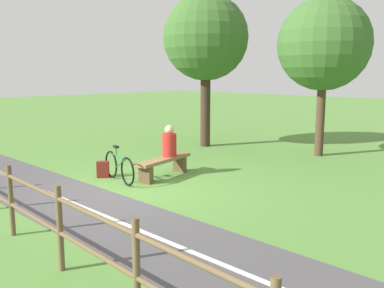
% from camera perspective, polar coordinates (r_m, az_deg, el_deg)
% --- Properties ---
extents(ground_plane, '(80.00, 80.00, 0.00)m').
position_cam_1_polar(ground_plane, '(9.60, -8.88, -6.24)').
color(ground_plane, '#548438').
extents(paved_path, '(2.27, 36.01, 0.02)m').
position_cam_1_polar(paved_path, '(5.96, 4.26, -16.19)').
color(paved_path, '#4C494C').
rests_on(paved_path, ground_plane).
extents(path_centre_line, '(0.28, 32.00, 0.00)m').
position_cam_1_polar(path_centre_line, '(5.96, 4.26, -16.10)').
color(path_centre_line, silver).
rests_on(path_centre_line, paved_path).
extents(bench, '(1.93, 0.74, 0.50)m').
position_cam_1_polar(bench, '(10.60, -3.88, -2.71)').
color(bench, brown).
rests_on(bench, ground_plane).
extents(person_seated, '(0.43, 0.43, 0.81)m').
position_cam_1_polar(person_seated, '(10.70, -3.11, 0.14)').
color(person_seated, '#B2231E').
rests_on(person_seated, bench).
extents(bicycle, '(0.36, 1.62, 0.87)m').
position_cam_1_polar(bicycle, '(10.29, -9.94, -3.11)').
color(bicycle, black).
rests_on(bicycle, ground_plane).
extents(backpack, '(0.36, 0.35, 0.41)m').
position_cam_1_polar(backpack, '(10.83, -12.06, -3.41)').
color(backpack, maroon).
rests_on(backpack, ground_plane).
extents(tree_far_left, '(2.99, 2.99, 5.34)m').
position_cam_1_polar(tree_far_left, '(15.04, 1.89, 14.21)').
color(tree_far_left, '#38281E').
rests_on(tree_far_left, ground_plane).
extents(tree_by_path, '(2.86, 2.86, 4.93)m').
position_cam_1_polar(tree_by_path, '(13.82, 17.58, 12.80)').
color(tree_by_path, '#473323').
rests_on(tree_by_path, ground_plane).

